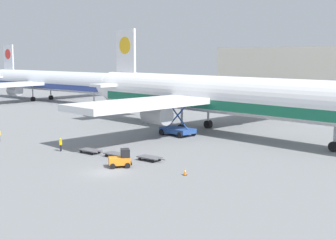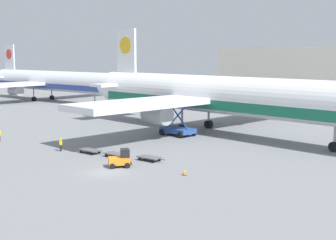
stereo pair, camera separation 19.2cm
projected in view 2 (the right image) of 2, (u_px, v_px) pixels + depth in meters
name	position (u px, v px, depth m)	size (l,w,h in m)	color
ground_plane	(106.00, 172.00, 48.90)	(400.00, 400.00, 0.00)	slate
airplane_main	(212.00, 96.00, 73.30)	(57.19, 48.55, 17.00)	white
airplane_distant	(49.00, 81.00, 124.36)	(51.76, 43.50, 15.20)	silver
scissor_lift_loader	(178.00, 122.00, 71.17)	(5.75, 4.37, 5.60)	#284C99
baggage_tug_foreground	(121.00, 159.00, 51.11)	(2.74, 2.72, 2.00)	orange
baggage_dolly_lead	(90.00, 150.00, 58.37)	(3.76, 1.79, 0.48)	#56565B
baggage_dolly_second	(116.00, 154.00, 56.14)	(3.76, 1.79, 0.48)	#56565B
baggage_dolly_third	(150.00, 157.00, 54.22)	(3.76, 1.79, 0.48)	#56565B
ground_crew_far	(61.00, 144.00, 59.59)	(0.31, 0.55, 1.69)	black
traffic_cone_near	(185.00, 172.00, 47.67)	(0.40, 0.40, 0.79)	black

